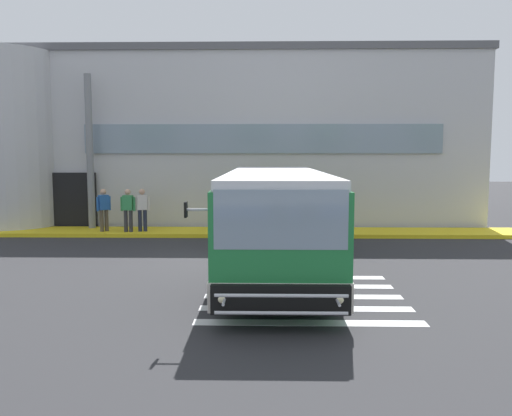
{
  "coord_description": "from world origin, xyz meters",
  "views": [
    {
      "loc": [
        1.19,
        -15.4,
        3.16
      ],
      "look_at": [
        0.85,
        0.47,
        1.5
      ],
      "focal_mm": 36.05,
      "sensor_mm": 36.0,
      "label": 1
    }
  ],
  "objects_px": {
    "entry_support_column": "(90,152)",
    "bus_main_foreground": "(275,222)",
    "passenger_by_doorway": "(128,208)",
    "passenger_at_curb_edge": "(142,207)",
    "passenger_near_column": "(104,208)"
  },
  "relations": [
    {
      "from": "bus_main_foreground",
      "to": "passenger_by_doorway",
      "type": "xyz_separation_m",
      "value": [
        -5.63,
        5.89,
        -0.25
      ]
    },
    {
      "from": "passenger_near_column",
      "to": "entry_support_column",
      "type": "bearing_deg",
      "value": 130.49
    },
    {
      "from": "passenger_by_doorway",
      "to": "passenger_near_column",
      "type": "bearing_deg",
      "value": 172.92
    },
    {
      "from": "entry_support_column",
      "to": "passenger_by_doorway",
      "type": "bearing_deg",
      "value": -30.64
    },
    {
      "from": "passenger_by_doorway",
      "to": "passenger_at_curb_edge",
      "type": "bearing_deg",
      "value": 18.3
    },
    {
      "from": "bus_main_foreground",
      "to": "passenger_by_doorway",
      "type": "height_order",
      "value": "bus_main_foreground"
    },
    {
      "from": "entry_support_column",
      "to": "passenger_at_curb_edge",
      "type": "xyz_separation_m",
      "value": [
        2.3,
        -0.89,
        -2.15
      ]
    },
    {
      "from": "passenger_near_column",
      "to": "passenger_at_curb_edge",
      "type": "distance_m",
      "value": 1.51
    },
    {
      "from": "passenger_near_column",
      "to": "passenger_at_curb_edge",
      "type": "height_order",
      "value": "same"
    },
    {
      "from": "entry_support_column",
      "to": "passenger_near_column",
      "type": "xyz_separation_m",
      "value": [
        0.8,
        -0.94,
        -2.18
      ]
    },
    {
      "from": "bus_main_foreground",
      "to": "passenger_near_column",
      "type": "height_order",
      "value": "bus_main_foreground"
    },
    {
      "from": "entry_support_column",
      "to": "bus_main_foreground",
      "type": "xyz_separation_m",
      "value": [
        7.42,
        -6.95,
        -1.93
      ]
    },
    {
      "from": "entry_support_column",
      "to": "passenger_near_column",
      "type": "height_order",
      "value": "entry_support_column"
    },
    {
      "from": "passenger_near_column",
      "to": "passenger_by_doorway",
      "type": "xyz_separation_m",
      "value": [
        0.99,
        -0.12,
        0.0
      ]
    },
    {
      "from": "passenger_near_column",
      "to": "passenger_by_doorway",
      "type": "distance_m",
      "value": 1.0
    }
  ]
}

